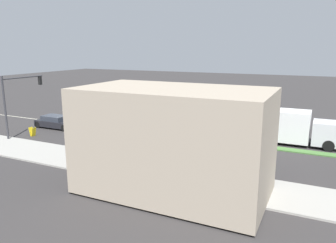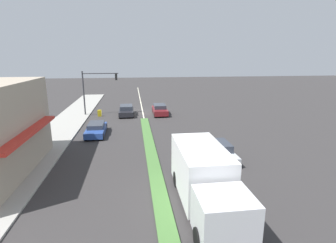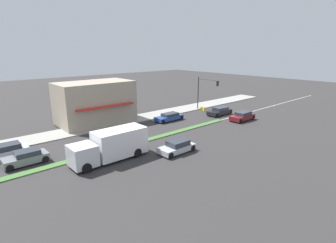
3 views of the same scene
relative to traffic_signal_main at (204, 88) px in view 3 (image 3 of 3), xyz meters
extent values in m
plane|color=#333030|center=(-6.12, 17.18, -3.90)|extent=(160.00, 160.00, 0.00)
cube|color=#9E9B93|center=(2.88, 17.68, -3.84)|extent=(4.00, 73.00, 0.12)
cube|color=#477538|center=(-6.12, 26.18, -3.85)|extent=(0.90, 46.00, 0.10)
cube|color=beige|center=(-6.12, -0.82, -3.90)|extent=(0.16, 60.00, 0.01)
cube|color=tan|center=(4.89, 17.88, -0.85)|extent=(5.76, 10.40, 5.85)
cube|color=red|center=(1.66, 17.88, -0.98)|extent=(0.70, 8.32, 0.20)
cylinder|color=#333338|center=(1.43, 0.01, -0.98)|extent=(0.18, 0.18, 5.60)
cylinder|color=#333338|center=(-0.82, 0.01, 1.52)|extent=(4.50, 0.12, 0.12)
cube|color=black|center=(-2.77, 0.01, 1.07)|extent=(0.28, 0.24, 0.84)
sphere|color=red|center=(-2.77, -0.12, 1.34)|extent=(0.18, 0.18, 0.18)
sphere|color=gold|center=(-2.77, -0.12, 1.07)|extent=(0.18, 0.18, 0.18)
sphere|color=green|center=(-2.77, -0.12, 0.80)|extent=(0.18, 0.18, 0.18)
cylinder|color=#282D42|center=(3.78, 12.64, -3.36)|extent=(0.26, 0.26, 0.84)
cylinder|color=maroon|center=(3.78, 12.64, -2.62)|extent=(0.34, 0.34, 0.66)
sphere|color=tan|center=(3.78, 12.64, -2.18)|extent=(0.22, 0.22, 0.22)
cube|color=yellow|center=(-0.50, 0.77, -3.47)|extent=(0.45, 0.21, 0.84)
cube|color=yellow|center=(-0.50, 1.09, -3.47)|extent=(0.45, 0.21, 0.84)
cube|color=silver|center=(-8.32, 25.75, -2.68)|extent=(2.28, 2.20, 1.90)
cube|color=white|center=(-8.32, 21.90, -2.33)|extent=(2.40, 5.10, 2.60)
cylinder|color=black|center=(-9.40, 25.95, -3.45)|extent=(0.28, 0.90, 0.90)
cylinder|color=black|center=(-7.24, 25.95, -3.45)|extent=(0.28, 0.90, 0.90)
cylinder|color=black|center=(-9.40, 20.65, -3.45)|extent=(0.28, 0.90, 0.90)
cylinder|color=black|center=(-7.24, 20.65, -3.45)|extent=(0.28, 0.90, 0.90)
cube|color=slate|center=(-3.92, 29.41, -3.39)|extent=(1.82, 3.81, 0.67)
cube|color=#2D333D|center=(-3.92, 29.22, -2.83)|extent=(1.55, 2.10, 0.45)
cylinder|color=black|center=(-4.73, 30.89, -3.57)|extent=(0.22, 0.65, 0.65)
cylinder|color=black|center=(-3.12, 30.89, -3.57)|extent=(0.22, 0.65, 0.65)
cylinder|color=black|center=(-4.73, 27.93, -3.57)|extent=(0.22, 0.65, 0.65)
cylinder|color=black|center=(-3.12, 27.93, -3.57)|extent=(0.22, 0.65, 0.65)
cube|color=#284793|center=(-1.12, 9.13, -3.45)|extent=(1.73, 4.49, 0.55)
cube|color=#2D333D|center=(-1.12, 8.90, -2.97)|extent=(1.47, 2.47, 0.41)
cylinder|color=black|center=(-1.89, 10.98, -3.59)|extent=(0.22, 0.61, 0.61)
cylinder|color=black|center=(-0.36, 10.98, -3.59)|extent=(0.22, 0.61, 0.61)
cylinder|color=black|center=(-1.89, 7.28, -3.59)|extent=(0.22, 0.61, 0.61)
cylinder|color=black|center=(-0.36, 7.28, -3.59)|extent=(0.22, 0.61, 0.61)
cube|color=black|center=(-3.92, 0.61, -3.41)|extent=(1.83, 4.43, 0.60)
cube|color=#2D333D|center=(-3.92, 0.38, -2.87)|extent=(1.56, 2.43, 0.49)
cylinder|color=black|center=(-4.74, 2.38, -3.56)|extent=(0.22, 0.67, 0.67)
cylinder|color=black|center=(-3.11, 2.38, -3.56)|extent=(0.22, 0.67, 0.67)
cylinder|color=black|center=(-4.74, -1.17, -3.56)|extent=(0.22, 0.67, 0.67)
cylinder|color=black|center=(-3.11, -1.17, -3.56)|extent=(0.22, 0.67, 0.67)
cube|color=maroon|center=(-8.32, 0.77, -3.39)|extent=(1.80, 4.28, 0.65)
cube|color=#2D333D|center=(-8.32, 0.56, -2.83)|extent=(1.53, 2.35, 0.48)
cylinder|color=black|center=(-9.12, 2.47, -3.56)|extent=(0.22, 0.68, 0.68)
cylinder|color=black|center=(-7.53, 2.47, -3.56)|extent=(0.22, 0.68, 0.68)
cylinder|color=black|center=(-9.12, -0.92, -3.56)|extent=(0.22, 0.68, 0.68)
cylinder|color=black|center=(-7.53, -0.92, -3.56)|extent=(0.22, 0.68, 0.68)
cube|color=#B7BABF|center=(-11.12, 16.92, -3.44)|extent=(1.80, 3.96, 0.55)
cube|color=#2D333D|center=(-11.12, 16.73, -2.90)|extent=(1.53, 2.18, 0.54)
cylinder|color=black|center=(-11.92, 18.48, -3.57)|extent=(0.22, 0.65, 0.65)
cylinder|color=black|center=(-10.32, 18.48, -3.57)|extent=(0.22, 0.65, 0.65)
cylinder|color=black|center=(-11.92, 15.37, -3.57)|extent=(0.22, 0.65, 0.65)
cylinder|color=black|center=(-10.32, 15.37, -3.57)|extent=(0.22, 0.65, 0.65)
cube|color=silver|center=(-1.12, 30.45, -3.38)|extent=(1.83, 3.93, 0.67)
cube|color=#2D333D|center=(-1.12, 30.26, -2.78)|extent=(1.56, 2.16, 0.54)
cylinder|color=black|center=(-1.94, 28.92, -3.57)|extent=(0.22, 0.66, 0.66)
cylinder|color=black|center=(-0.31, 28.92, -3.57)|extent=(0.22, 0.66, 0.66)
camera|label=1|loc=(20.83, 25.13, 4.14)|focal=35.00mm
camera|label=2|loc=(-4.81, 34.73, 3.64)|focal=28.00mm
camera|label=3|loc=(-29.60, 34.30, 6.41)|focal=28.00mm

